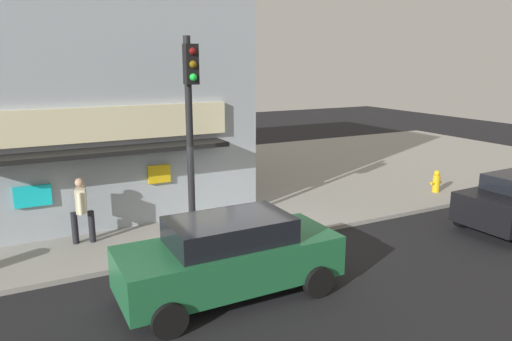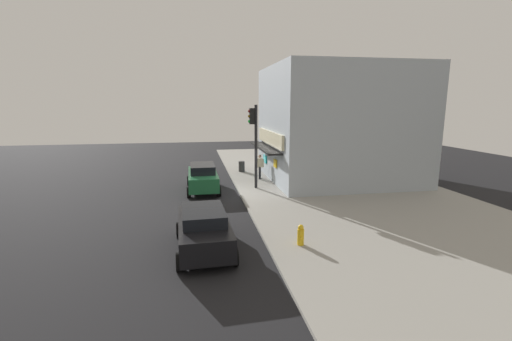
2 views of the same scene
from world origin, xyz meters
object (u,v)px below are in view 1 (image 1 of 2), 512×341
pedestrian (82,208)px  traffic_light (190,112)px  fire_hydrant (436,182)px  potted_plant_by_doorway (176,200)px  parked_car_green (230,256)px

pedestrian → traffic_light: bearing=-17.9°
fire_hydrant → potted_plant_by_doorway: (-8.91, 1.73, 0.11)m
parked_car_green → fire_hydrant: bearing=19.3°
traffic_light → parked_car_green: size_ratio=1.16×
traffic_light → parked_car_green: bearing=-96.8°
pedestrian → potted_plant_by_doorway: (2.76, 1.03, -0.44)m
pedestrian → potted_plant_by_doorway: bearing=20.5°
traffic_light → fire_hydrant: size_ratio=6.51×
potted_plant_by_doorway → traffic_light: bearing=-93.9°
fire_hydrant → pedestrian: size_ratio=0.46×
potted_plant_by_doorway → pedestrian: bearing=-159.5°
traffic_light → fire_hydrant: (9.04, 0.16, -2.89)m
pedestrian → potted_plant_by_doorway: 2.98m
traffic_light → fire_hydrant: bearing=1.0°
fire_hydrant → parked_car_green: bearing=-160.7°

